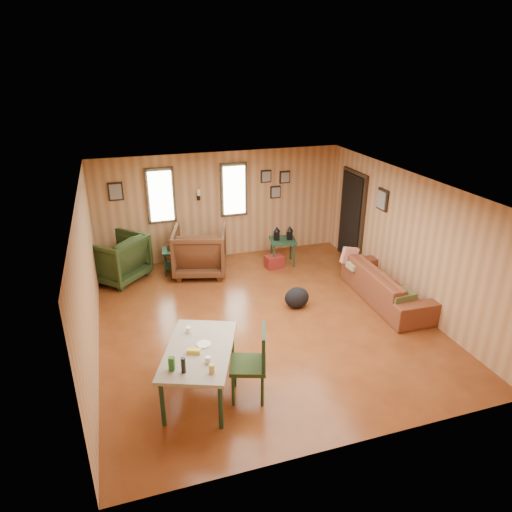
{
  "coord_description": "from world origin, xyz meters",
  "views": [
    {
      "loc": [
        -2.2,
        -6.55,
        4.19
      ],
      "look_at": [
        0.0,
        0.4,
        1.05
      ],
      "focal_mm": 32.0,
      "sensor_mm": 36.0,
      "label": 1
    }
  ],
  "objects": [
    {
      "name": "recliner_green",
      "position": [
        -2.35,
        2.42,
        0.52
      ],
      "size": [
        1.39,
        1.4,
        1.05
      ],
      "primitive_type": "imported",
      "rotation": [
        0.0,
        0.0,
        -2.34
      ],
      "color": "#283A1A",
      "rests_on": "ground"
    },
    {
      "name": "cooler",
      "position": [
        0.93,
        2.01,
        0.13
      ],
      "size": [
        0.4,
        0.31,
        0.27
      ],
      "rotation": [
        0.0,
        0.0,
        0.12
      ],
      "color": "maroon",
      "rests_on": "ground"
    },
    {
      "name": "sofa",
      "position": [
        2.45,
        -0.05,
        0.43
      ],
      "size": [
        0.73,
        2.24,
        0.87
      ],
      "primitive_type": "imported",
      "rotation": [
        0.0,
        0.0,
        1.53
      ],
      "color": "brown",
      "rests_on": "ground"
    },
    {
      "name": "dining_table",
      "position": [
        -1.42,
        -1.59,
        0.66
      ],
      "size": [
        1.31,
        1.63,
        0.93
      ],
      "rotation": [
        0.0,
        0.0,
        -0.37
      ],
      "color": "#9F9986",
      "rests_on": "ground"
    },
    {
      "name": "dining_chair",
      "position": [
        -0.74,
        -1.84,
        0.58
      ],
      "size": [
        0.59,
        0.59,
        1.04
      ],
      "rotation": [
        0.0,
        0.0,
        -0.33
      ],
      "color": "#283A1A",
      "rests_on": "ground"
    },
    {
      "name": "room",
      "position": [
        0.17,
        0.27,
        1.21
      ],
      "size": [
        5.54,
        6.04,
        2.44
      ],
      "color": "brown",
      "rests_on": "ground"
    },
    {
      "name": "end_table",
      "position": [
        -1.17,
        2.42,
        0.36
      ],
      "size": [
        0.57,
        0.53,
        0.64
      ],
      "rotation": [
        0.0,
        0.0,
        -0.15
      ],
      "color": "#1B3E2A",
      "rests_on": "ground"
    },
    {
      "name": "backpack",
      "position": [
        0.73,
        0.23,
        0.2
      ],
      "size": [
        0.54,
        0.47,
        0.4
      ],
      "rotation": [
        0.0,
        0.0,
        0.31
      ],
      "color": "black",
      "rests_on": "ground"
    },
    {
      "name": "side_table",
      "position": [
        1.17,
        2.15,
        0.6
      ],
      "size": [
        0.65,
        0.65,
        0.88
      ],
      "rotation": [
        0.0,
        0.0,
        -0.21
      ],
      "color": "#1B3E2A",
      "rests_on": "ground"
    },
    {
      "name": "sofa_pillows",
      "position": [
        2.19,
        0.02,
        0.51
      ],
      "size": [
        0.52,
        1.87,
        0.39
      ],
      "rotation": [
        0.0,
        0.0,
        0.05
      ],
      "color": "#4B532E",
      "rests_on": "sofa"
    },
    {
      "name": "recliner_brown",
      "position": [
        -0.66,
        2.22,
        0.55
      ],
      "size": [
        1.3,
        1.25,
        1.1
      ],
      "primitive_type": "imported",
      "rotation": [
        0.0,
        0.0,
        2.87
      ],
      "color": "#4F2C17",
      "rests_on": "ground"
    }
  ]
}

